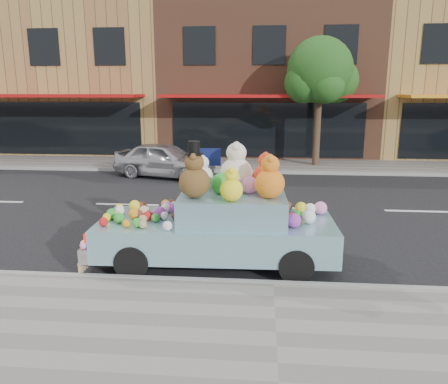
# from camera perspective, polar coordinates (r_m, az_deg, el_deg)

# --- Properties ---
(ground) EXTENTS (120.00, 120.00, 0.00)m
(ground) POSITION_cam_1_polar(r_m,az_deg,el_deg) (12.08, 5.90, -2.09)
(ground) COLOR black
(ground) RESTS_ON ground
(near_sidewalk) EXTENTS (60.00, 3.00, 0.12)m
(near_sidewalk) POSITION_cam_1_polar(r_m,az_deg,el_deg) (6.03, 6.79, -18.16)
(near_sidewalk) COLOR gray
(near_sidewalk) RESTS_ON ground
(far_sidewalk) EXTENTS (60.00, 3.00, 0.12)m
(far_sidewalk) POSITION_cam_1_polar(r_m,az_deg,el_deg) (18.42, 5.63, 3.48)
(far_sidewalk) COLOR gray
(far_sidewalk) RESTS_ON ground
(near_kerb) EXTENTS (60.00, 0.12, 0.13)m
(near_kerb) POSITION_cam_1_polar(r_m,az_deg,el_deg) (7.35, 6.45, -12.01)
(near_kerb) COLOR gray
(near_kerb) RESTS_ON ground
(far_kerb) EXTENTS (60.00, 0.12, 0.13)m
(far_kerb) POSITION_cam_1_polar(r_m,az_deg,el_deg) (16.94, 5.68, 2.62)
(far_kerb) COLOR gray
(far_kerb) RESTS_ON ground
(storefront_left) EXTENTS (10.00, 9.80, 7.30)m
(storefront_left) POSITION_cam_1_polar(r_m,az_deg,el_deg) (25.56, -18.03, 13.73)
(storefront_left) COLOR olive
(storefront_left) RESTS_ON ground
(storefront_mid) EXTENTS (10.00, 9.80, 7.30)m
(storefront_mid) POSITION_cam_1_polar(r_m,az_deg,el_deg) (23.62, 5.71, 14.37)
(storefront_mid) COLOR brown
(storefront_mid) RESTS_ON ground
(street_tree) EXTENTS (3.00, 2.70, 5.22)m
(street_tree) POSITION_cam_1_polar(r_m,az_deg,el_deg) (18.34, 12.45, 14.60)
(street_tree) COLOR #38281C
(street_tree) RESTS_ON ground
(car_silver) EXTENTS (4.04, 2.51, 1.28)m
(car_silver) POSITION_cam_1_polar(r_m,az_deg,el_deg) (16.26, -7.78, 4.18)
(car_silver) COLOR #B7B6BB
(car_silver) RESTS_ON ground
(art_car) EXTENTS (4.53, 1.89, 2.34)m
(art_car) POSITION_cam_1_polar(r_m,az_deg,el_deg) (8.07, -0.61, -3.83)
(art_car) COLOR black
(art_car) RESTS_ON ground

